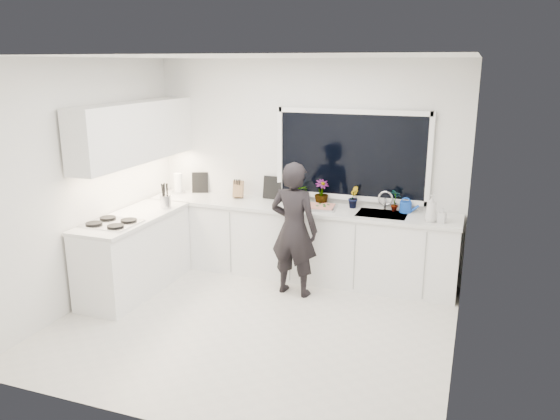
% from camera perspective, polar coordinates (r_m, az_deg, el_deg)
% --- Properties ---
extents(floor, '(4.00, 3.50, 0.02)m').
position_cam_1_polar(floor, '(5.85, -2.77, -11.89)').
color(floor, beige).
rests_on(floor, ground).
extents(wall_back, '(4.00, 0.02, 2.70)m').
position_cam_1_polar(wall_back, '(6.98, 2.69, 4.44)').
color(wall_back, white).
rests_on(wall_back, ground).
extents(wall_left, '(0.02, 3.50, 2.70)m').
position_cam_1_polar(wall_left, '(6.41, -19.76, 2.58)').
color(wall_left, white).
rests_on(wall_left, ground).
extents(wall_right, '(0.02, 3.50, 2.70)m').
position_cam_1_polar(wall_right, '(4.97, 18.95, -0.84)').
color(wall_right, white).
rests_on(wall_right, ground).
extents(ceiling, '(4.00, 3.50, 0.02)m').
position_cam_1_polar(ceiling, '(5.21, -3.16, 15.82)').
color(ceiling, white).
rests_on(ceiling, wall_back).
extents(window, '(1.80, 0.02, 1.00)m').
position_cam_1_polar(window, '(6.76, 7.50, 5.70)').
color(window, black).
rests_on(window, wall_back).
extents(base_cabinets_back, '(3.92, 0.58, 0.88)m').
position_cam_1_polar(base_cabinets_back, '(6.93, 1.83, -3.42)').
color(base_cabinets_back, white).
rests_on(base_cabinets_back, floor).
extents(base_cabinets_left, '(0.58, 1.60, 0.88)m').
position_cam_1_polar(base_cabinets_left, '(6.72, -14.94, -4.56)').
color(base_cabinets_left, white).
rests_on(base_cabinets_left, floor).
extents(countertop_back, '(3.94, 0.62, 0.04)m').
position_cam_1_polar(countertop_back, '(6.79, 1.83, 0.24)').
color(countertop_back, silver).
rests_on(countertop_back, base_cabinets_back).
extents(countertop_left, '(0.62, 1.60, 0.04)m').
position_cam_1_polar(countertop_left, '(6.58, -15.21, -0.79)').
color(countertop_left, silver).
rests_on(countertop_left, base_cabinets_left).
extents(upper_cabinets, '(0.34, 2.10, 0.70)m').
position_cam_1_polar(upper_cabinets, '(6.74, -14.91, 7.87)').
color(upper_cabinets, white).
rests_on(upper_cabinets, wall_left).
extents(sink, '(0.58, 0.42, 0.14)m').
position_cam_1_polar(sink, '(6.57, 10.59, -0.81)').
color(sink, silver).
rests_on(sink, countertop_back).
extents(faucet, '(0.03, 0.03, 0.22)m').
position_cam_1_polar(faucet, '(6.72, 10.95, 0.95)').
color(faucet, silver).
rests_on(faucet, countertop_back).
extents(stovetop, '(0.56, 0.48, 0.03)m').
position_cam_1_polar(stovetop, '(6.31, -17.18, -1.28)').
color(stovetop, black).
rests_on(stovetop, countertop_left).
extents(person, '(0.61, 0.43, 1.58)m').
position_cam_1_polar(person, '(6.28, 1.46, -2.04)').
color(person, black).
rests_on(person, floor).
extents(pizza_tray, '(0.49, 0.38, 0.03)m').
position_cam_1_polar(pizza_tray, '(6.69, 3.86, 0.29)').
color(pizza_tray, silver).
rests_on(pizza_tray, countertop_back).
extents(pizza, '(0.45, 0.34, 0.01)m').
position_cam_1_polar(pizza, '(6.68, 3.86, 0.43)').
color(pizza, red).
rests_on(pizza, pizza_tray).
extents(watering_can, '(0.15, 0.15, 0.13)m').
position_cam_1_polar(watering_can, '(6.66, 12.98, 0.30)').
color(watering_can, '#1343B4').
rests_on(watering_can, countertop_back).
extents(paper_towel_roll, '(0.12, 0.12, 0.26)m').
position_cam_1_polar(paper_towel_roll, '(7.56, -10.58, 2.70)').
color(paper_towel_roll, white).
rests_on(paper_towel_roll, countertop_back).
extents(knife_block, '(0.15, 0.13, 0.22)m').
position_cam_1_polar(knife_block, '(7.20, -4.38, 2.14)').
color(knife_block, '#9C6948').
rests_on(knife_block, countertop_back).
extents(utensil_crock, '(0.16, 0.16, 0.16)m').
position_cam_1_polar(utensil_crock, '(6.82, -11.87, 0.85)').
color(utensil_crock, '#A8A9AD').
rests_on(utensil_crock, countertop_left).
extents(picture_frame_large, '(0.21, 0.10, 0.28)m').
position_cam_1_polar(picture_frame_large, '(7.55, -8.35, 2.87)').
color(picture_frame_large, black).
rests_on(picture_frame_large, countertop_back).
extents(picture_frame_small, '(0.25, 0.03, 0.30)m').
position_cam_1_polar(picture_frame_small, '(7.11, -0.81, 2.35)').
color(picture_frame_small, black).
rests_on(picture_frame_small, countertop_back).
extents(herb_plants, '(1.43, 0.31, 0.32)m').
position_cam_1_polar(herb_plants, '(6.82, 4.61, 1.69)').
color(herb_plants, '#26662D').
rests_on(herb_plants, countertop_back).
extents(soap_bottles, '(0.26, 0.17, 0.31)m').
position_cam_1_polar(soap_bottles, '(6.31, 15.75, 0.03)').
color(soap_bottles, '#D8BF66').
rests_on(soap_bottles, countertop_back).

